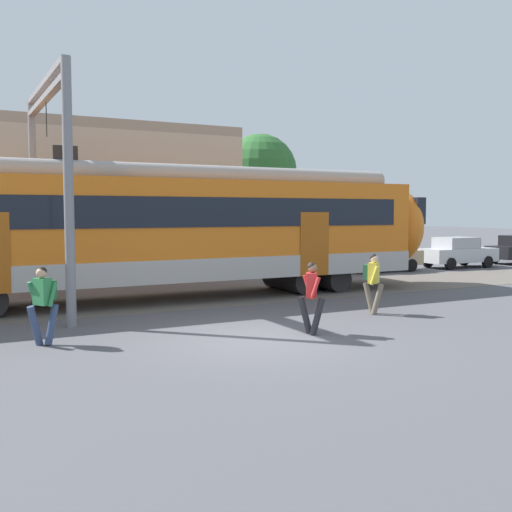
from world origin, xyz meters
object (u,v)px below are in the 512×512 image
at_px(pedestrian_yellow, 373,278).
at_px(parked_car_tan, 380,255).
at_px(pedestrian_green, 44,299).
at_px(parked_car_silver, 457,252).
at_px(pedestrian_red, 311,293).

relative_size(pedestrian_yellow, parked_car_tan, 0.41).
bearing_deg(pedestrian_green, parked_car_tan, 29.33).
bearing_deg(parked_car_tan, pedestrian_green, -150.67).
distance_m(parked_car_tan, parked_car_silver, 4.73).
distance_m(pedestrian_yellow, parked_car_silver, 15.48).
height_order(pedestrian_red, parked_car_tan, pedestrian_red).
bearing_deg(pedestrian_yellow, pedestrian_red, -152.77).
bearing_deg(parked_car_tan, pedestrian_red, -134.86).
bearing_deg(pedestrian_yellow, parked_car_tan, 49.98).
distance_m(pedestrian_red, pedestrian_yellow, 3.34).
xyz_separation_m(pedestrian_green, pedestrian_red, (5.60, -1.65, -0.03)).
xyz_separation_m(pedestrian_green, parked_car_tan, (16.41, 9.22, -0.21)).
xyz_separation_m(pedestrian_green, parked_car_silver, (21.14, 8.92, -0.21)).
relative_size(pedestrian_red, parked_car_silver, 0.41).
xyz_separation_m(pedestrian_red, parked_car_silver, (15.54, 10.57, -0.18)).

